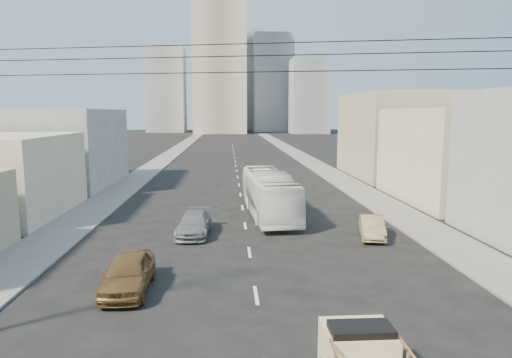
{
  "coord_description": "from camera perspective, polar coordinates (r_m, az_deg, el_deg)",
  "views": [
    {
      "loc": [
        -1.13,
        -10.2,
        7.56
      ],
      "look_at": [
        0.61,
        17.96,
        3.5
      ],
      "focal_mm": 32.0,
      "sensor_mm": 36.0,
      "label": 1
    }
  ],
  "objects": [
    {
      "name": "sidewalk_left",
      "position": [
        81.24,
        -11.04,
        2.74
      ],
      "size": [
        3.5,
        180.0,
        0.12
      ],
      "primitive_type": "cube",
      "color": "slate",
      "rests_on": "ground"
    },
    {
      "name": "sidewalk_right",
      "position": [
        81.57,
        5.58,
        2.87
      ],
      "size": [
        3.5,
        180.0,
        0.12
      ],
      "primitive_type": "cube",
      "color": "slate",
      "rests_on": "ground"
    },
    {
      "name": "lane_dashes",
      "position": [
        63.66,
        -2.49,
        1.36
      ],
      "size": [
        0.15,
        104.0,
        0.01
      ],
      "color": "silver",
      "rests_on": "ground"
    },
    {
      "name": "city_bus",
      "position": [
        33.95,
        1.64,
        -1.81
      ],
      "size": [
        3.56,
        12.1,
        3.33
      ],
      "primitive_type": "imported",
      "rotation": [
        0.0,
        0.0,
        0.06
      ],
      "color": "white",
      "rests_on": "ground"
    },
    {
      "name": "sedan_brown",
      "position": [
        20.68,
        -15.67,
        -11.22
      ],
      "size": [
        1.93,
        4.67,
        1.58
      ],
      "primitive_type": "imported",
      "rotation": [
        0.0,
        0.0,
        0.01
      ],
      "color": "brown",
      "rests_on": "ground"
    },
    {
      "name": "sedan_tan",
      "position": [
        29.02,
        14.3,
        -5.84
      ],
      "size": [
        2.22,
        4.16,
        1.3
      ],
      "primitive_type": "imported",
      "rotation": [
        0.0,
        0.0,
        -0.22
      ],
      "color": "#8F8053",
      "rests_on": "ground"
    },
    {
      "name": "sedan_grey",
      "position": [
        28.98,
        -7.77,
        -5.58
      ],
      "size": [
        2.2,
        4.91,
        1.4
      ],
      "primitive_type": "imported",
      "rotation": [
        0.0,
        0.0,
        -0.05
      ],
      "color": "slate",
      "rests_on": "ground"
    },
    {
      "name": "overhead_wires",
      "position": [
        11.84,
        2.03,
        15.02
      ],
      "size": [
        23.01,
        5.02,
        0.72
      ],
      "color": "black",
      "rests_on": "ground"
    },
    {
      "name": "bldg_right_mid",
      "position": [
        43.56,
        24.78,
        2.75
      ],
      "size": [
        11.0,
        14.0,
        8.0
      ],
      "primitive_type": "cube",
      "color": "#BCB098",
      "rests_on": "ground"
    },
    {
      "name": "bldg_right_far",
      "position": [
        58.23,
        17.83,
        5.28
      ],
      "size": [
        12.0,
        16.0,
        10.0
      ],
      "primitive_type": "cube",
      "color": "tan",
      "rests_on": "ground"
    },
    {
      "name": "bldg_left_far",
      "position": [
        52.64,
        -24.0,
        3.6
      ],
      "size": [
        12.0,
        16.0,
        8.0
      ],
      "primitive_type": "cube",
      "color": "gray",
      "rests_on": "ground"
    },
    {
      "name": "high_rise_tower",
      "position": [
        181.61,
        -4.57,
        15.26
      ],
      "size": [
        20.0,
        20.0,
        60.0
      ],
      "primitive_type": "cube",
      "color": "tan",
      "rests_on": "ground"
    },
    {
      "name": "midrise_ne",
      "position": [
        196.53,
        2.11,
        11.81
      ],
      "size": [
        16.0,
        16.0,
        40.0
      ],
      "primitive_type": "cube",
      "color": "gray",
      "rests_on": "ground"
    },
    {
      "name": "midrise_nw",
      "position": [
        192.05,
        -11.17,
        10.85
      ],
      "size": [
        15.0,
        15.0,
        34.0
      ],
      "primitive_type": "cube",
      "color": "gray",
      "rests_on": "ground"
    },
    {
      "name": "midrise_back",
      "position": [
        210.81,
        -1.62,
        12.11
      ],
      "size": [
        18.0,
        18.0,
        44.0
      ],
      "primitive_type": "cube",
      "color": "gray",
      "rests_on": "ground"
    },
    {
      "name": "midrise_east",
      "position": [
        178.06,
        6.65,
        10.2
      ],
      "size": [
        14.0,
        14.0,
        28.0
      ],
      "primitive_type": "cube",
      "color": "gray",
      "rests_on": "ground"
    }
  ]
}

